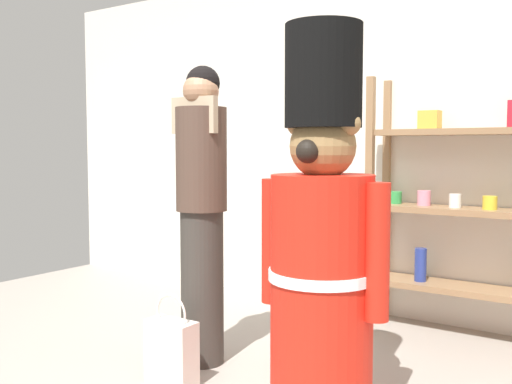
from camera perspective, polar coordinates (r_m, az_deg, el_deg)
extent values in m
cube|color=silver|center=(4.45, 11.87, 5.17)|extent=(6.40, 0.12, 2.60)
cube|color=#93704C|center=(4.09, 10.90, -1.02)|extent=(0.05, 0.05, 1.70)
cube|color=#93704C|center=(4.37, 12.50, -0.71)|extent=(0.05, 0.05, 1.70)
cube|color=#93704C|center=(4.11, 19.99, -8.87)|extent=(1.29, 0.30, 0.04)
cube|color=#93704C|center=(4.03, 20.18, -1.78)|extent=(1.29, 0.30, 0.04)
cube|color=#93704C|center=(4.01, 20.37, 5.49)|extent=(1.29, 0.30, 0.04)
cylinder|color=green|center=(4.22, 13.27, -0.52)|extent=(0.10, 0.10, 0.08)
cylinder|color=pink|center=(4.13, 15.93, -0.56)|extent=(0.09, 0.09, 0.10)
cylinder|color=white|center=(4.04, 18.69, -0.81)|extent=(0.08, 0.08, 0.09)
cylinder|color=yellow|center=(3.99, 21.67, -0.97)|extent=(0.09, 0.09, 0.09)
cylinder|color=navy|center=(4.15, 15.62, -6.78)|extent=(0.08, 0.08, 0.22)
cube|color=gold|center=(4.09, 16.44, 6.70)|extent=(0.13, 0.11, 0.12)
cylinder|color=red|center=(2.79, 6.36, -9.68)|extent=(0.48, 0.48, 1.10)
cylinder|color=white|center=(2.77, 6.38, -7.94)|extent=(0.50, 0.50, 0.05)
sphere|color=olive|center=(2.71, 6.48, 4.43)|extent=(0.30, 0.30, 0.30)
sphere|color=olive|center=(2.78, 4.13, 6.48)|extent=(0.11, 0.11, 0.11)
sphere|color=olive|center=(2.65, 8.98, 6.54)|extent=(0.11, 0.11, 0.11)
cylinder|color=black|center=(2.73, 6.54, 11.07)|extent=(0.35, 0.35, 0.46)
cylinder|color=red|center=(2.89, 1.64, -4.74)|extent=(0.11, 0.11, 0.61)
cylinder|color=red|center=(2.63, 11.63, -5.70)|extent=(0.11, 0.11, 0.61)
sphere|color=black|center=(2.59, 5.04, 3.94)|extent=(0.11, 0.11, 0.11)
cylinder|color=#38332D|center=(3.40, -5.22, -9.13)|extent=(0.24, 0.24, 0.87)
cylinder|color=#4C382D|center=(3.31, -5.30, 3.17)|extent=(0.29, 0.29, 0.58)
sphere|color=#A37556|center=(3.32, -5.35, 9.71)|extent=(0.20, 0.20, 0.20)
cube|color=tan|center=(3.27, -5.98, 7.39)|extent=(0.30, 0.04, 0.20)
sphere|color=black|center=(3.34, -5.15, 10.46)|extent=(0.19, 0.19, 0.19)
cube|color=silver|center=(3.18, -8.17, -15.14)|extent=(0.27, 0.13, 0.34)
torus|color=silver|center=(3.12, -8.21, -11.51)|extent=(0.20, 0.01, 0.20)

